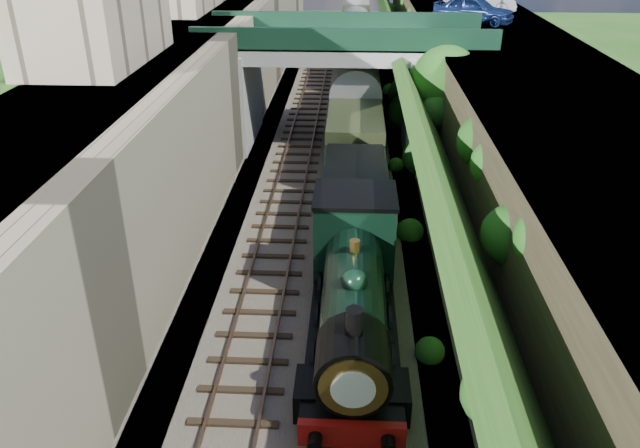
# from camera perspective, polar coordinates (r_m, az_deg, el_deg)

# --- Properties ---
(trackbed) EXTENTS (10.00, 90.00, 0.20)m
(trackbed) POSITION_cam_1_polar(r_m,az_deg,el_deg) (34.14, 1.10, 5.24)
(trackbed) COLOR #473F38
(trackbed) RESTS_ON ground
(retaining_wall) EXTENTS (1.00, 90.00, 7.00)m
(retaining_wall) POSITION_cam_1_polar(r_m,az_deg,el_deg) (33.67, -8.41, 10.75)
(retaining_wall) COLOR #756B56
(retaining_wall) RESTS_ON ground
(street_plateau_left) EXTENTS (6.00, 90.00, 7.00)m
(street_plateau_left) POSITION_cam_1_polar(r_m,az_deg,el_deg) (34.52, -14.22, 10.63)
(street_plateau_left) COLOR #262628
(street_plateau_left) RESTS_ON ground
(street_plateau_right) EXTENTS (8.00, 90.00, 6.25)m
(street_plateau_right) POSITION_cam_1_polar(r_m,az_deg,el_deg) (34.21, 17.49, 9.41)
(street_plateau_right) COLOR #262628
(street_plateau_right) RESTS_ON ground
(embankment_slope) EXTENTS (4.72, 90.00, 6.47)m
(embankment_slope) POSITION_cam_1_polar(r_m,az_deg,el_deg) (34.45, 9.67, 9.77)
(embankment_slope) COLOR #1E4714
(embankment_slope) RESTS_ON ground
(track_left) EXTENTS (2.50, 90.00, 0.20)m
(track_left) POSITION_cam_1_polar(r_m,az_deg,el_deg) (34.21, -2.26, 5.52)
(track_left) COLOR black
(track_left) RESTS_ON trackbed
(track_right) EXTENTS (2.50, 90.00, 0.20)m
(track_right) POSITION_cam_1_polar(r_m,az_deg,el_deg) (34.08, 3.13, 5.42)
(track_right) COLOR black
(track_right) RESTS_ON trackbed
(road_bridge) EXTENTS (16.00, 6.40, 7.25)m
(road_bridge) POSITION_cam_1_polar(r_m,az_deg,el_deg) (36.76, 2.89, 13.28)
(road_bridge) COLOR gray
(road_bridge) RESTS_ON ground
(building_near) EXTENTS (4.00, 8.00, 4.00)m
(building_near) POSITION_cam_1_polar(r_m,az_deg,el_deg) (28.05, -20.04, 17.84)
(building_near) COLOR gray
(building_near) RESTS_ON street_plateau_left
(tree) EXTENTS (3.60, 3.80, 6.60)m
(tree) POSITION_cam_1_polar(r_m,az_deg,el_deg) (33.61, 11.58, 12.50)
(tree) COLOR black
(tree) RESTS_ON ground
(car_blue) EXTENTS (5.34, 3.91, 1.69)m
(car_blue) POSITION_cam_1_polar(r_m,az_deg,el_deg) (42.11, 13.86, 18.50)
(car_blue) COLOR navy
(car_blue) RESTS_ON street_plateau_right
(car_silver) EXTENTS (4.88, 1.78, 1.60)m
(car_silver) POSITION_cam_1_polar(r_m,az_deg,el_deg) (46.97, 14.37, 19.17)
(car_silver) COLOR #B3B4B8
(car_silver) RESTS_ON street_plateau_right
(locomotive) EXTENTS (3.10, 10.22, 3.83)m
(locomotive) POSITION_cam_1_polar(r_m,az_deg,el_deg) (19.65, 3.08, -6.37)
(locomotive) COLOR black
(locomotive) RESTS_ON trackbed
(tender) EXTENTS (2.70, 6.00, 3.05)m
(tender) POSITION_cam_1_polar(r_m,az_deg,el_deg) (26.25, 3.14, 1.93)
(tender) COLOR black
(tender) RESTS_ON trackbed
(coach_front) EXTENTS (2.90, 18.00, 3.70)m
(coach_front) POSITION_cam_1_polar(r_m,az_deg,el_deg) (37.93, 3.22, 10.53)
(coach_front) COLOR black
(coach_front) RESTS_ON trackbed
(coach_middle) EXTENTS (2.90, 18.00, 3.70)m
(coach_middle) POSITION_cam_1_polar(r_m,az_deg,el_deg) (56.23, 3.27, 15.88)
(coach_middle) COLOR black
(coach_middle) RESTS_ON trackbed
(coach_rear) EXTENTS (2.90, 18.00, 3.70)m
(coach_rear) POSITION_cam_1_polar(r_m,az_deg,el_deg) (74.78, 3.29, 18.58)
(coach_rear) COLOR black
(coach_rear) RESTS_ON trackbed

